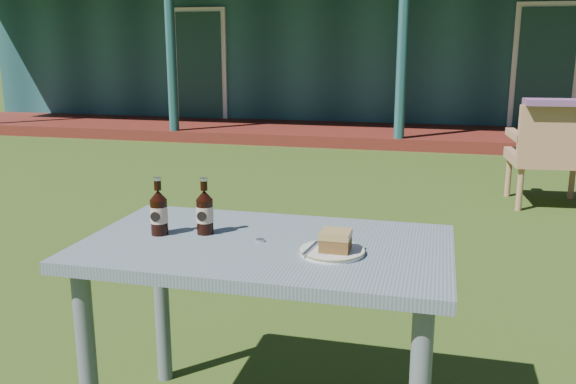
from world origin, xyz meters
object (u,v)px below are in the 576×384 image
(cola_bottle_near, at_px, (205,212))
(cafe_table, at_px, (266,271))
(cola_bottle_far, at_px, (159,212))
(armchair_left, at_px, (553,150))
(plate, at_px, (332,251))
(cake_slice, at_px, (335,240))

(cola_bottle_near, bearing_deg, cafe_table, -10.07)
(cola_bottle_far, distance_m, armchair_left, 4.12)
(plate, distance_m, cola_bottle_far, 0.61)
(plate, bearing_deg, cola_bottle_far, 174.80)
(plate, distance_m, armchair_left, 3.94)
(armchair_left, bearing_deg, cola_bottle_far, -116.72)
(cola_bottle_far, bearing_deg, cake_slice, -5.62)
(cafe_table, xyz_separation_m, cake_slice, (0.24, -0.07, 0.15))
(cafe_table, bearing_deg, cake_slice, -15.34)
(plate, height_order, armchair_left, armchair_left)
(cake_slice, height_order, cola_bottle_near, cola_bottle_near)
(armchair_left, bearing_deg, cola_bottle_near, -115.13)
(armchair_left, bearing_deg, cafe_table, -111.90)
(cake_slice, bearing_deg, armchair_left, 71.74)
(cafe_table, relative_size, cola_bottle_far, 6.05)
(cake_slice, relative_size, armchair_left, 0.10)
(cake_slice, relative_size, cola_bottle_far, 0.46)
(armchair_left, bearing_deg, cake_slice, -108.26)
(cola_bottle_far, xyz_separation_m, armchair_left, (1.85, 3.67, -0.30))
(cola_bottle_near, xyz_separation_m, cola_bottle_far, (-0.15, -0.05, 0.00))
(cola_bottle_near, height_order, cola_bottle_far, cola_bottle_far)
(cafe_table, relative_size, cola_bottle_near, 6.16)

